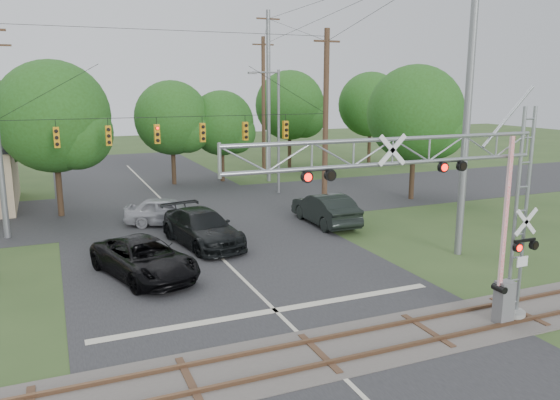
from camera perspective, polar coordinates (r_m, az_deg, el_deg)
name	(u,v)px	position (r m, az deg, el deg)	size (l,w,h in m)	color
ground	(353,387)	(15.68, 7.60, -18.82)	(160.00, 160.00, 0.00)	#2F4620
road_main	(236,272)	(24.01, -4.63, -7.55)	(14.00, 90.00, 0.02)	#252527
road_cross	(170,207)	(37.09, -11.45, -0.77)	(90.00, 12.00, 0.02)	#252527
railroad_track	(319,353)	(17.19, 4.11, -15.68)	(90.00, 3.20, 0.17)	#4C4542
crossing_gantry	(446,199)	(17.59, 16.98, 0.08)	(10.96, 0.94, 7.33)	gray
traffic_signal_span	(195,126)	(32.60, -8.85, 7.66)	(19.34, 0.36, 11.50)	slate
pickup_black	(144,258)	(23.90, -13.99, -5.93)	(2.71, 5.88, 1.63)	black
car_dark	(202,228)	(28.04, -8.13, -2.89)	(2.49, 6.13, 1.78)	black
sedan_silver	(167,211)	(32.33, -11.70, -1.17)	(1.94, 4.82, 1.64)	#97989E
suv_dark	(325,209)	(31.97, 4.75, -0.93)	(1.95, 5.58, 1.84)	black
streetlight	(276,126)	(40.53, -0.39, 7.79)	(2.43, 0.25, 9.11)	slate
utility_poles	(223,110)	(35.95, -5.96, 9.35)	(22.76, 26.91, 14.51)	#483221
treeline	(182,115)	(44.03, -10.25, 8.75)	(56.31, 24.26, 9.53)	#342417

